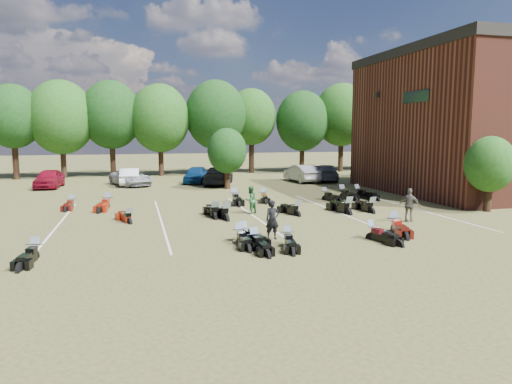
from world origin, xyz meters
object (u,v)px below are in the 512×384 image
object	(u,v)px
person_green	(251,200)
person_grey	(410,205)
motorcycle_0	(35,259)
motorcycle_3	(255,248)
car_4	(196,175)
motorcycle_14	(72,208)
motorcycle_7	(129,224)
person_black	(272,220)
car_0	(49,178)

from	to	relation	value
person_green	person_grey	distance (m)	8.52
motorcycle_0	person_grey	bearing A→B (deg)	16.62
person_grey	motorcycle_0	bearing A→B (deg)	57.86
person_grey	motorcycle_0	world-z (taller)	person_grey
motorcycle_3	car_4	bearing A→B (deg)	83.77
motorcycle_14	motorcycle_0	bearing A→B (deg)	-82.57
motorcycle_7	motorcycle_0	bearing A→B (deg)	43.36
person_black	person_green	size ratio (longest dim) A/B	1.08
person_black	person_grey	bearing A→B (deg)	10.47
motorcycle_3	person_grey	bearing A→B (deg)	15.02
motorcycle_0	motorcycle_7	bearing A→B (deg)	68.97
motorcycle_3	motorcycle_0	bearing A→B (deg)	172.61
car_4	motorcycle_0	size ratio (longest dim) A/B	2.24
person_green	motorcycle_3	xyz separation A→B (m)	(-1.74, -7.55, -0.78)
person_grey	motorcycle_3	distance (m)	9.62
motorcycle_3	motorcycle_7	size ratio (longest dim) A/B	0.98
car_4	motorcycle_14	distance (m)	15.05
person_black	person_green	bearing A→B (deg)	81.19
motorcycle_7	motorcycle_14	size ratio (longest dim) A/B	1.03
person_grey	person_green	bearing A→B (deg)	17.83
car_4	person_grey	bearing A→B (deg)	-51.42
person_green	person_grey	bearing A→B (deg)	117.95
car_0	motorcycle_14	size ratio (longest dim) A/B	2.29
person_black	motorcycle_3	xyz separation A→B (m)	(-1.11, -1.24, -0.85)
person_black	person_green	world-z (taller)	person_black
car_4	motorcycle_3	size ratio (longest dim) A/B	2.22
person_black	motorcycle_3	bearing A→B (deg)	-134.99
person_grey	motorcycle_0	size ratio (longest dim) A/B	0.86
motorcycle_3	motorcycle_7	distance (m)	8.00
person_black	motorcycle_7	xyz separation A→B (m)	(-5.98, 5.11, -0.85)
person_grey	car_4	bearing A→B (deg)	-19.87
motorcycle_0	motorcycle_3	world-z (taller)	motorcycle_3
person_black	motorcycle_7	bearing A→B (deg)	136.34
car_4	motorcycle_0	distance (m)	25.41
person_green	motorcycle_14	xyz separation A→B (m)	(-10.05, 4.75, -0.78)
person_black	person_grey	world-z (taller)	person_grey
car_0	car_4	bearing A→B (deg)	5.58
motorcycle_14	car_4	bearing A→B (deg)	58.86
car_0	person_green	distance (m)	20.79
motorcycle_7	motorcycle_3	bearing A→B (deg)	109.46
person_black	motorcycle_0	xyz separation A→B (m)	(-9.20, -0.80, -0.85)
car_0	motorcycle_7	distance (m)	18.50
car_0	motorcycle_3	bearing A→B (deg)	-61.37
motorcycle_0	motorcycle_7	world-z (taller)	motorcycle_7
person_grey	motorcycle_14	size ratio (longest dim) A/B	0.86
car_4	person_green	size ratio (longest dim) A/B	2.90
car_0	person_black	size ratio (longest dim) A/B	2.72
car_0	person_grey	world-z (taller)	person_grey
person_green	motorcycle_0	world-z (taller)	person_green
motorcycle_7	person_black	bearing A→B (deg)	121.48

